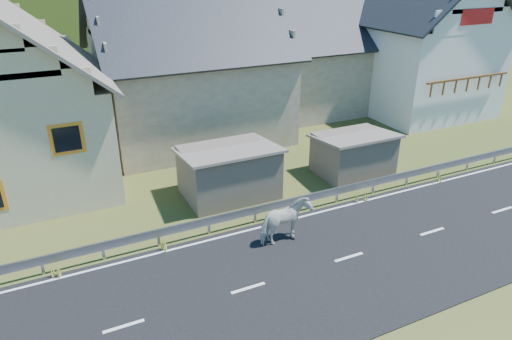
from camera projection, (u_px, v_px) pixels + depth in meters
ground at (349, 258)px, 16.47m from camera, size 160.00×160.00×0.00m
road at (349, 258)px, 16.46m from camera, size 60.00×7.00×0.04m
lane_markings at (349, 257)px, 16.45m from camera, size 60.00×6.60×0.01m
guardrail at (298, 201)px, 19.26m from camera, size 28.10×0.09×0.75m
shed_left at (229, 172)px, 20.57m from camera, size 4.30×3.30×2.40m
shed_right at (353, 154)px, 22.73m from camera, size 3.80×2.90×2.20m
house_cream at (17, 93)px, 20.61m from camera, size 7.80×9.80×8.30m
house_stone_a at (188, 58)px, 26.47m from camera, size 10.80×9.80×8.90m
house_stone_b at (315, 47)px, 32.17m from camera, size 9.80×8.80×8.10m
house_white at (413, 36)px, 31.70m from camera, size 8.80×10.80×9.70m
mountain at (75, 47)px, 174.60m from camera, size 440.00×280.00×260.00m
horse at (285, 221)px, 17.08m from camera, size 1.26×2.15×1.70m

